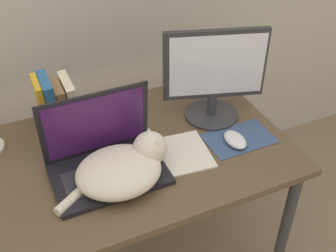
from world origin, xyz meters
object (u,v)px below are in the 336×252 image
object	(u,v)px
laptop	(105,158)
notepad	(181,154)
cat	(124,167)
external_monitor	(214,75)
book_row	(57,105)
computer_mouse	(235,140)

from	to	relation	value
laptop	notepad	xyz separation A→B (m)	(0.27, -0.04, -0.05)
cat	notepad	world-z (taller)	cat
external_monitor	book_row	bearing A→B (deg)	163.37
laptop	computer_mouse	bearing A→B (deg)	-7.29
book_row	notepad	size ratio (longest dim) A/B	0.98
laptop	book_row	world-z (taller)	laptop
laptop	notepad	size ratio (longest dim) A/B	1.62
laptop	cat	distance (m)	0.08
cat	computer_mouse	distance (m)	0.44
computer_mouse	book_row	bearing A→B (deg)	147.42
cat	laptop	bearing A→B (deg)	120.28
laptop	cat	xyz separation A→B (m)	(0.04, -0.07, 0.01)
external_monitor	notepad	xyz separation A→B (m)	(-0.21, -0.16, -0.18)
external_monitor	computer_mouse	world-z (taller)	external_monitor
computer_mouse	laptop	bearing A→B (deg)	172.71
book_row	laptop	bearing A→B (deg)	-74.01
cat	external_monitor	xyz separation A→B (m)	(0.44, 0.20, 0.13)
laptop	cat	bearing A→B (deg)	-59.72
book_row	notepad	distance (m)	0.50
laptop	notepad	bearing A→B (deg)	-7.43
laptop	book_row	xyz separation A→B (m)	(-0.09, 0.30, 0.05)
cat	computer_mouse	xyz separation A→B (m)	(0.43, 0.01, -0.04)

